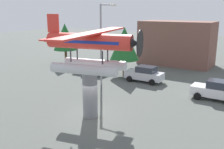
{
  "coord_description": "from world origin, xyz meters",
  "views": [
    {
      "loc": [
        11.13,
        -14.53,
        7.78
      ],
      "look_at": [
        0.0,
        3.0,
        2.61
      ],
      "focal_mm": 41.97,
      "sensor_mm": 36.0,
      "label": 1
    }
  ],
  "objects": [
    {
      "name": "floatplane_monument",
      "position": [
        0.13,
        0.03,
        5.15
      ],
      "size": [
        7.16,
        10.38,
        4.0
      ],
      "rotation": [
        0.0,
        0.0,
        0.22
      ],
      "color": "silver",
      "rests_on": "display_pedestal"
    },
    {
      "name": "car_near_blue",
      "position": [
        -8.13,
        10.89,
        0.88
      ],
      "size": [
        4.2,
        2.02,
        1.76
      ],
      "rotation": [
        0.0,
        0.0,
        3.14
      ],
      "color": "#2847B7",
      "rests_on": "ground"
    },
    {
      "name": "car_far_white",
      "position": [
        7.14,
        8.98,
        0.88
      ],
      "size": [
        4.2,
        2.02,
        1.76
      ],
      "rotation": [
        0.0,
        0.0,
        3.14
      ],
      "color": "white",
      "rests_on": "ground"
    },
    {
      "name": "storefront_building",
      "position": [
        -1.13,
        22.0,
        3.09
      ],
      "size": [
        10.11,
        5.06,
        6.18
      ],
      "primitive_type": "cube",
      "color": "brown",
      "rests_on": "ground"
    },
    {
      "name": "streetlight_primary",
      "position": [
        -4.0,
        7.48,
        4.8
      ],
      "size": [
        1.84,
        0.28,
        8.32
      ],
      "color": "gray",
      "rests_on": "ground"
    },
    {
      "name": "display_pedestal",
      "position": [
        0.0,
        0.0,
        1.74
      ],
      "size": [
        1.1,
        1.1,
        3.47
      ],
      "primitive_type": "cylinder",
      "color": "slate",
      "rests_on": "ground"
    },
    {
      "name": "tree_east",
      "position": [
        -4.19,
        12.33,
        3.84
      ],
      "size": [
        3.49,
        3.49,
        5.79
      ],
      "color": "brown",
      "rests_on": "ground"
    },
    {
      "name": "ground_plane",
      "position": [
        0.0,
        0.0,
        0.0
      ],
      "size": [
        140.0,
        140.0,
        0.0
      ],
      "primitive_type": "plane",
      "color": "#515651"
    },
    {
      "name": "tree_west",
      "position": [
        -14.84,
        13.76,
        3.94
      ],
      "size": [
        3.4,
        3.4,
        5.84
      ],
      "color": "brown",
      "rests_on": "ground"
    },
    {
      "name": "car_mid_silver",
      "position": [
        -0.82,
        11.0,
        0.88
      ],
      "size": [
        4.2,
        2.02,
        1.76
      ],
      "rotation": [
        0.0,
        0.0,
        3.14
      ],
      "color": "silver",
      "rests_on": "ground"
    }
  ]
}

